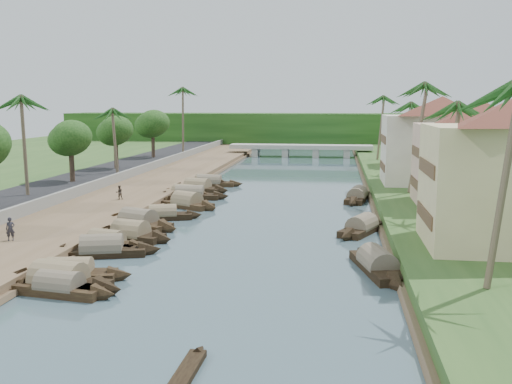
# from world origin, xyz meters

# --- Properties ---
(ground) EXTENTS (220.00, 220.00, 0.00)m
(ground) POSITION_xyz_m (0.00, 0.00, 0.00)
(ground) COLOR #3E555E
(ground) RESTS_ON ground
(left_bank) EXTENTS (10.00, 180.00, 0.80)m
(left_bank) POSITION_xyz_m (-16.00, 20.00, 0.40)
(left_bank) COLOR brown
(left_bank) RESTS_ON ground
(right_bank) EXTENTS (16.00, 180.00, 1.20)m
(right_bank) POSITION_xyz_m (19.00, 20.00, 0.60)
(right_bank) COLOR #2A4B1E
(right_bank) RESTS_ON ground
(road) EXTENTS (8.00, 180.00, 1.40)m
(road) POSITION_xyz_m (-24.50, 20.00, 0.70)
(road) COLOR black
(road) RESTS_ON ground
(retaining_wall) EXTENTS (0.40, 180.00, 1.10)m
(retaining_wall) POSITION_xyz_m (-20.20, 20.00, 1.35)
(retaining_wall) COLOR gray
(retaining_wall) RESTS_ON left_bank
(treeline) EXTENTS (120.00, 14.00, 8.00)m
(treeline) POSITION_xyz_m (0.00, 100.00, 4.00)
(treeline) COLOR black
(treeline) RESTS_ON ground
(bridge) EXTENTS (28.00, 4.00, 2.40)m
(bridge) POSITION_xyz_m (0.00, 72.00, 1.72)
(bridge) COLOR #97978E
(bridge) RESTS_ON ground
(building_mid) EXTENTS (14.11, 14.11, 9.70)m
(building_mid) POSITION_xyz_m (19.99, 14.00, 6.13)
(building_mid) COLOR #D0A793
(building_mid) RESTS_ON right_bank
(building_far) EXTENTS (15.59, 15.59, 10.20)m
(building_far) POSITION_xyz_m (18.99, 28.00, 6.38)
(building_far) COLOR silver
(building_far) RESTS_ON right_bank
(building_distant) EXTENTS (12.62, 12.62, 9.20)m
(building_distant) POSITION_xyz_m (19.99, 48.00, 5.88)
(building_distant) COLOR beige
(building_distant) RESTS_ON right_bank
(sampan_0) EXTENTS (7.31, 2.45, 1.93)m
(sampan_0) POSITION_xyz_m (-8.26, -12.02, 0.41)
(sampan_0) COLOR black
(sampan_0) RESTS_ON ground
(sampan_1) EXTENTS (8.62, 3.27, 2.47)m
(sampan_1) POSITION_xyz_m (-8.76, -11.11, 0.42)
(sampan_1) COLOR black
(sampan_1) RESTS_ON ground
(sampan_2) EXTENTS (7.88, 2.91, 2.06)m
(sampan_2) POSITION_xyz_m (-8.86, -9.55, 0.41)
(sampan_2) COLOR black
(sampan_2) RESTS_ON ground
(sampan_3) EXTENTS (8.61, 3.99, 2.27)m
(sampan_3) POSITION_xyz_m (-9.22, -3.85, 0.42)
(sampan_3) COLOR black
(sampan_3) RESTS_ON ground
(sampan_4) EXTENTS (7.33, 3.01, 2.06)m
(sampan_4) POSITION_xyz_m (-9.68, -1.97, 0.41)
(sampan_4) COLOR black
(sampan_4) RESTS_ON ground
(sampan_5) EXTENTS (7.67, 3.54, 2.36)m
(sampan_5) POSITION_xyz_m (-8.87, 0.91, 0.42)
(sampan_5) COLOR black
(sampan_5) RESTS_ON ground
(sampan_6) EXTENTS (8.66, 5.14, 2.52)m
(sampan_6) POSITION_xyz_m (-9.80, 5.29, 0.42)
(sampan_6) COLOR black
(sampan_6) RESTS_ON ground
(sampan_7) EXTENTS (7.51, 3.67, 2.00)m
(sampan_7) POSITION_xyz_m (-8.75, 8.91, 0.41)
(sampan_7) COLOR black
(sampan_7) RESTS_ON ground
(sampan_8) EXTENTS (7.97, 5.44, 2.45)m
(sampan_8) POSITION_xyz_m (-8.13, 15.24, 0.42)
(sampan_8) COLOR black
(sampan_8) RESTS_ON ground
(sampan_9) EXTENTS (9.17, 2.69, 2.27)m
(sampan_9) POSITION_xyz_m (-9.14, 20.22, 0.42)
(sampan_9) COLOR black
(sampan_9) RESTS_ON ground
(sampan_10) EXTENTS (7.66, 3.73, 2.10)m
(sampan_10) POSITION_xyz_m (-10.07, 21.52, 0.41)
(sampan_10) COLOR black
(sampan_10) RESTS_ON ground
(sampan_11) EXTENTS (8.62, 3.81, 2.39)m
(sampan_11) POSITION_xyz_m (-9.59, 25.68, 0.42)
(sampan_11) COLOR black
(sampan_11) RESTS_ON ground
(sampan_12) EXTENTS (9.03, 2.09, 2.14)m
(sampan_12) POSITION_xyz_m (-9.17, 30.31, 0.41)
(sampan_12) COLOR black
(sampan_12) RESTS_ON ground
(sampan_13) EXTENTS (7.53, 3.49, 2.05)m
(sampan_13) POSITION_xyz_m (-9.83, 31.15, 0.41)
(sampan_13) COLOR black
(sampan_13) RESTS_ON ground
(sampan_14) EXTENTS (3.91, 9.40, 2.24)m
(sampan_14) POSITION_xyz_m (9.74, -4.99, 0.42)
(sampan_14) COLOR black
(sampan_14) RESTS_ON ground
(sampan_15) EXTENTS (4.98, 8.12, 2.20)m
(sampan_15) POSITION_xyz_m (9.21, 6.04, 0.42)
(sampan_15) COLOR black
(sampan_15) RESTS_ON ground
(sampan_16) EXTENTS (3.36, 9.40, 2.25)m
(sampan_16) POSITION_xyz_m (9.39, 21.93, 0.42)
(sampan_16) COLOR black
(sampan_16) RESTS_ON ground
(canoe_0) EXTENTS (0.87, 5.54, 0.73)m
(canoe_0) POSITION_xyz_m (1.27, -20.53, 0.10)
(canoe_0) COLOR black
(canoe_0) RESTS_ON ground
(canoe_1) EXTENTS (5.45, 0.93, 0.88)m
(canoe_1) POSITION_xyz_m (-9.69, 2.80, 0.10)
(canoe_1) COLOR black
(canoe_1) RESTS_ON ground
(canoe_2) EXTENTS (6.11, 1.22, 0.88)m
(canoe_2) POSITION_xyz_m (-10.34, 16.10, 0.10)
(canoe_2) COLOR black
(canoe_2) RESTS_ON ground
(palm_0) EXTENTS (3.20, 3.20, 11.86)m
(palm_0) POSITION_xyz_m (15.00, -11.29, 11.27)
(palm_0) COLOR brown
(palm_0) RESTS_ON ground
(palm_1) EXTENTS (3.20, 3.20, 10.86)m
(palm_1) POSITION_xyz_m (16.00, 7.33, 10.30)
(palm_1) COLOR brown
(palm_1) RESTS_ON ground
(palm_2) EXTENTS (3.20, 3.20, 12.83)m
(palm_2) POSITION_xyz_m (15.00, 20.43, 12.21)
(palm_2) COLOR brown
(palm_2) RESTS_ON ground
(palm_3) EXTENTS (3.20, 3.20, 10.84)m
(palm_3) POSITION_xyz_m (16.00, 37.40, 10.28)
(palm_3) COLOR brown
(palm_3) RESTS_ON ground
(palm_5) EXTENTS (3.20, 3.20, 11.30)m
(palm_5) POSITION_xyz_m (-24.00, 12.38, 10.92)
(palm_5) COLOR brown
(palm_5) RESTS_ON ground
(palm_6) EXTENTS (3.20, 3.20, 9.86)m
(palm_6) POSITION_xyz_m (-22.00, 31.28, 9.52)
(palm_6) COLOR brown
(palm_6) RESTS_ON ground
(palm_7) EXTENTS (3.20, 3.20, 11.90)m
(palm_7) POSITION_xyz_m (14.00, 56.40, 11.30)
(palm_7) COLOR brown
(palm_7) RESTS_ON ground
(palm_8) EXTENTS (3.20, 3.20, 13.26)m
(palm_8) POSITION_xyz_m (-20.50, 59.33, 12.80)
(palm_8) COLOR brown
(palm_8) RESTS_ON ground
(tree_3) EXTENTS (4.65, 4.65, 7.03)m
(tree_3) POSITION_xyz_m (-24.00, 22.44, 6.43)
(tree_3) COLOR #433326
(tree_3) RESTS_ON ground
(tree_4) EXTENTS (4.64, 4.64, 7.21)m
(tree_4) POSITION_xyz_m (-24.00, 36.22, 6.60)
(tree_4) COLOR #433326
(tree_4) RESTS_ON ground
(tree_5) EXTENTS (5.25, 5.25, 7.83)m
(tree_5) POSITION_xyz_m (-24.00, 52.86, 6.98)
(tree_5) COLOR #433326
(tree_5) RESTS_ON ground
(tree_6) EXTENTS (4.58, 4.58, 6.62)m
(tree_6) POSITION_xyz_m (24.00, 29.76, 5.85)
(tree_6) COLOR #433326
(tree_6) RESTS_ON ground
(person_near) EXTENTS (0.74, 0.63, 1.72)m
(person_near) POSITION_xyz_m (-16.21, -3.63, 1.66)
(person_near) COLOR #292830
(person_near) RESTS_ON left_bank
(person_far) EXTENTS (0.89, 0.86, 1.45)m
(person_far) POSITION_xyz_m (-15.08, 14.45, 1.53)
(person_far) COLOR #332B23
(person_far) RESTS_ON left_bank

